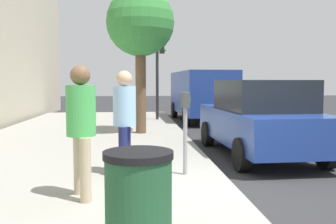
{
  "coord_description": "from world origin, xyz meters",
  "views": [
    {
      "loc": [
        -5.27,
        1.5,
        1.73
      ],
      "look_at": [
        1.24,
        0.93,
        1.19
      ],
      "focal_mm": 39.11,
      "sensor_mm": 36.0,
      "label": 1
    }
  ],
  "objects_px": {
    "parked_sedan_near": "(259,118)",
    "pedestrian_at_meter": "(125,114)",
    "parking_meter": "(185,115)",
    "pedestrian_bystander": "(81,120)",
    "traffic_signal": "(160,62)",
    "street_tree": "(140,24)",
    "trash_bin": "(139,210)",
    "parked_van_far": "(201,93)"
  },
  "relations": [
    {
      "from": "parked_sedan_near",
      "to": "pedestrian_at_meter",
      "type": "bearing_deg",
      "value": 123.56
    },
    {
      "from": "parking_meter",
      "to": "parked_sedan_near",
      "type": "xyz_separation_m",
      "value": [
        2.12,
        -2.02,
        -0.27
      ]
    },
    {
      "from": "pedestrian_bystander",
      "to": "traffic_signal",
      "type": "bearing_deg",
      "value": 59.64
    },
    {
      "from": "traffic_signal",
      "to": "street_tree",
      "type": "bearing_deg",
      "value": 168.33
    },
    {
      "from": "traffic_signal",
      "to": "trash_bin",
      "type": "bearing_deg",
      "value": 175.49
    },
    {
      "from": "pedestrian_at_meter",
      "to": "pedestrian_bystander",
      "type": "xyz_separation_m",
      "value": [
        -1.24,
        0.54,
        0.03
      ]
    },
    {
      "from": "parked_sedan_near",
      "to": "trash_bin",
      "type": "bearing_deg",
      "value": 151.52
    },
    {
      "from": "pedestrian_at_meter",
      "to": "street_tree",
      "type": "relative_size",
      "value": 0.4
    },
    {
      "from": "street_tree",
      "to": "trash_bin",
      "type": "relative_size",
      "value": 4.39
    },
    {
      "from": "street_tree",
      "to": "parked_van_far",
      "type": "bearing_deg",
      "value": -30.58
    },
    {
      "from": "pedestrian_bystander",
      "to": "traffic_signal",
      "type": "xyz_separation_m",
      "value": [
        10.44,
        -1.73,
        1.35
      ]
    },
    {
      "from": "pedestrian_at_meter",
      "to": "parked_van_far",
      "type": "xyz_separation_m",
      "value": [
        9.68,
        -3.05,
        0.06
      ]
    },
    {
      "from": "pedestrian_bystander",
      "to": "street_tree",
      "type": "distance_m",
      "value": 6.78
    },
    {
      "from": "pedestrian_at_meter",
      "to": "parked_sedan_near",
      "type": "height_order",
      "value": "pedestrian_at_meter"
    },
    {
      "from": "pedestrian_bystander",
      "to": "street_tree",
      "type": "relative_size",
      "value": 0.41
    },
    {
      "from": "parked_sedan_near",
      "to": "parked_van_far",
      "type": "height_order",
      "value": "parked_van_far"
    },
    {
      "from": "pedestrian_at_meter",
      "to": "trash_bin",
      "type": "bearing_deg",
      "value": -79.09
    },
    {
      "from": "pedestrian_at_meter",
      "to": "parked_sedan_near",
      "type": "relative_size",
      "value": 0.4
    },
    {
      "from": "pedestrian_at_meter",
      "to": "parked_van_far",
      "type": "bearing_deg",
      "value": 79.68
    },
    {
      "from": "parked_sedan_near",
      "to": "parked_van_far",
      "type": "distance_m",
      "value": 7.66
    },
    {
      "from": "parking_meter",
      "to": "pedestrian_at_meter",
      "type": "distance_m",
      "value": 1.03
    },
    {
      "from": "pedestrian_at_meter",
      "to": "pedestrian_bystander",
      "type": "distance_m",
      "value": 1.35
    },
    {
      "from": "parked_sedan_near",
      "to": "traffic_signal",
      "type": "xyz_separation_m",
      "value": [
        7.18,
        1.86,
        1.68
      ]
    },
    {
      "from": "parked_van_far",
      "to": "traffic_signal",
      "type": "distance_m",
      "value": 2.33
    },
    {
      "from": "pedestrian_bystander",
      "to": "parking_meter",
      "type": "bearing_deg",
      "value": 15.16
    },
    {
      "from": "parking_meter",
      "to": "parked_van_far",
      "type": "xyz_separation_m",
      "value": [
        9.77,
        -2.02,
        0.09
      ]
    },
    {
      "from": "parked_van_far",
      "to": "traffic_signal",
      "type": "height_order",
      "value": "traffic_signal"
    },
    {
      "from": "parking_meter",
      "to": "pedestrian_bystander",
      "type": "height_order",
      "value": "pedestrian_bystander"
    },
    {
      "from": "parking_meter",
      "to": "trash_bin",
      "type": "distance_m",
      "value": 3.26
    },
    {
      "from": "parking_meter",
      "to": "street_tree",
      "type": "relative_size",
      "value": 0.32
    },
    {
      "from": "pedestrian_at_meter",
      "to": "parked_van_far",
      "type": "distance_m",
      "value": 10.15
    },
    {
      "from": "street_tree",
      "to": "traffic_signal",
      "type": "height_order",
      "value": "street_tree"
    },
    {
      "from": "street_tree",
      "to": "pedestrian_bystander",
      "type": "bearing_deg",
      "value": 172.06
    },
    {
      "from": "pedestrian_at_meter",
      "to": "trash_bin",
      "type": "xyz_separation_m",
      "value": [
        -3.21,
        -0.21,
        -0.54
      ]
    },
    {
      "from": "pedestrian_at_meter",
      "to": "street_tree",
      "type": "bearing_deg",
      "value": 93.32
    },
    {
      "from": "parked_sedan_near",
      "to": "trash_bin",
      "type": "distance_m",
      "value": 5.96
    },
    {
      "from": "parked_van_far",
      "to": "parked_sedan_near",
      "type": "bearing_deg",
      "value": -179.98
    },
    {
      "from": "parked_sedan_near",
      "to": "street_tree",
      "type": "height_order",
      "value": "street_tree"
    },
    {
      "from": "parked_van_far",
      "to": "street_tree",
      "type": "xyz_separation_m",
      "value": [
        -4.58,
        2.71,
        2.23
      ]
    },
    {
      "from": "parked_sedan_near",
      "to": "traffic_signal",
      "type": "height_order",
      "value": "traffic_signal"
    },
    {
      "from": "pedestrian_bystander",
      "to": "street_tree",
      "type": "xyz_separation_m",
      "value": [
        6.33,
        -0.88,
        2.26
      ]
    },
    {
      "from": "parking_meter",
      "to": "traffic_signal",
      "type": "relative_size",
      "value": 0.39
    }
  ]
}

